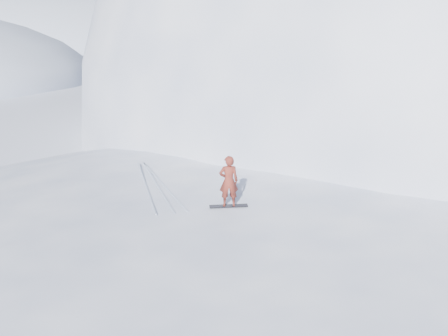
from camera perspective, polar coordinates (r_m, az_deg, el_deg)
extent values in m
plane|color=white|center=(15.38, -1.04, -15.51)|extent=(400.00, 400.00, 0.00)
ellipsoid|color=white|center=(18.05, 0.74, -9.95)|extent=(36.00, 28.00, 4.80)
ellipsoid|color=white|center=(46.17, 22.04, 6.47)|extent=(60.00, 56.00, 56.00)
ellipsoid|color=white|center=(35.73, 10.26, 4.32)|extent=(28.00, 24.00, 18.00)
ellipsoid|color=white|center=(14.59, 21.96, -19.20)|extent=(5.00, 4.50, 0.70)
ellipsoid|color=white|center=(20.51, -9.08, -6.53)|extent=(7.00, 6.30, 1.00)
ellipsoid|color=white|center=(20.68, 16.96, -6.93)|extent=(4.00, 3.60, 0.60)
cube|color=black|center=(15.54, 0.60, -4.97)|extent=(1.38, 0.35, 0.02)
imported|color=maroon|center=(15.19, 0.61, -1.73)|extent=(0.70, 0.49, 1.85)
cube|color=silver|center=(17.81, -10.22, -2.10)|extent=(0.80, 5.96, 0.04)
cube|color=silver|center=(17.80, -8.79, -2.03)|extent=(1.16, 5.91, 0.04)
cube|color=silver|center=(17.80, -8.03, -1.99)|extent=(1.61, 5.81, 0.04)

